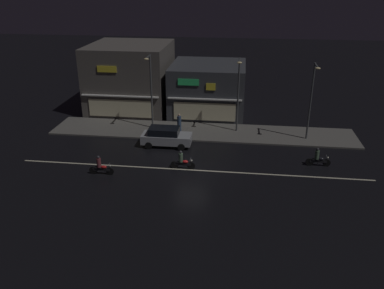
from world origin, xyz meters
TOP-DOWN VIEW (x-y plane):
  - ground_plane at (0.00, 0.00)m, footprint 140.00×140.00m
  - lane_divider_stripe at (0.00, 0.00)m, footprint 27.07×0.16m
  - sidewalk_far at (0.00, 7.97)m, footprint 28.50×4.68m
  - storefront_left_block at (-8.55, 14.68)m, footprint 8.34×8.90m
  - storefront_center_block at (-0.00, 14.23)m, footprint 7.69×8.01m
  - streetlamp_west at (-4.83, 8.08)m, footprint 0.44×1.64m
  - streetlamp_mid at (3.25, 8.28)m, footprint 0.44×1.64m
  - streetlamp_east at (9.56, 7.09)m, footprint 0.44×1.64m
  - pedestrian_on_sidewalk at (-2.04, 7.11)m, footprint 0.38×0.38m
  - parked_car_near_kerb at (-2.78, 4.42)m, footprint 4.30×1.98m
  - motorcycle_lead at (-6.63, -1.53)m, footprint 1.90×0.60m
  - motorcycle_following at (-0.73, 0.13)m, footprint 1.90×0.60m
  - motorcycle_opposite_lane at (9.69, 1.96)m, footprint 1.90×0.60m
  - traffic_cone at (-2.56, 4.92)m, footprint 0.36×0.36m

SIDE VIEW (x-z plane):
  - ground_plane at x=0.00m, z-range 0.00..0.00m
  - lane_divider_stripe at x=0.00m, z-range 0.00..0.01m
  - sidewalk_far at x=0.00m, z-range 0.00..0.14m
  - traffic_cone at x=-2.56m, z-range 0.00..0.55m
  - motorcycle_lead at x=-6.63m, z-range -0.13..1.39m
  - motorcycle_following at x=-0.73m, z-range -0.13..1.39m
  - motorcycle_opposite_lane at x=9.69m, z-range -0.13..1.39m
  - parked_car_near_kerb at x=-2.78m, z-range 0.03..1.70m
  - pedestrian_on_sidewalk at x=-2.04m, z-range 0.07..1.98m
  - storefront_center_block at x=0.00m, z-range 0.00..5.23m
  - storefront_left_block at x=-8.55m, z-range 0.00..7.04m
  - streetlamp_east at x=9.56m, z-range 0.77..7.65m
  - streetlamp_mid at x=3.25m, z-range 0.78..7.70m
  - streetlamp_west at x=-4.83m, z-range 0.78..7.85m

